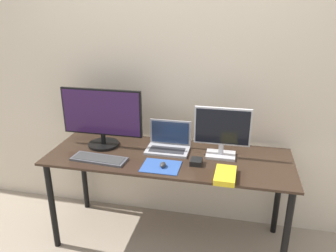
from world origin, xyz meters
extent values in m
cube|color=beige|center=(0.00, 0.71, 1.25)|extent=(7.00, 0.05, 2.50)
cube|color=#332319|center=(0.00, 0.32, 0.73)|extent=(1.79, 0.64, 0.02)
cylinder|color=black|center=(-0.84, 0.05, 0.36)|extent=(0.05, 0.05, 0.73)
cylinder|color=black|center=(0.84, 0.05, 0.36)|extent=(0.05, 0.05, 0.73)
cylinder|color=black|center=(-0.84, 0.59, 0.36)|extent=(0.05, 0.05, 0.73)
cylinder|color=black|center=(0.84, 0.59, 0.36)|extent=(0.05, 0.05, 0.73)
cylinder|color=black|center=(-0.54, 0.39, 0.75)|extent=(0.24, 0.24, 0.02)
cylinder|color=black|center=(-0.54, 0.39, 0.81)|extent=(0.04, 0.04, 0.08)
cube|color=black|center=(-0.54, 0.40, 1.02)|extent=(0.63, 0.02, 0.36)
cube|color=#331947|center=(-0.54, 0.39, 1.02)|extent=(0.61, 0.01, 0.34)
cube|color=silver|center=(0.37, 0.39, 0.75)|extent=(0.21, 0.15, 0.02)
cylinder|color=silver|center=(0.37, 0.39, 0.81)|extent=(0.04, 0.04, 0.09)
cube|color=silver|center=(0.37, 0.40, 0.98)|extent=(0.40, 0.02, 0.28)
cube|color=black|center=(0.37, 0.39, 0.98)|extent=(0.38, 0.01, 0.25)
cube|color=#ADADB2|center=(-0.02, 0.39, 0.75)|extent=(0.32, 0.20, 0.02)
cube|color=#2D2D33|center=(-0.02, 0.38, 0.76)|extent=(0.26, 0.11, 0.00)
cube|color=#ADADB2|center=(-0.02, 0.50, 0.86)|extent=(0.32, 0.01, 0.20)
cube|color=#1E2D4C|center=(-0.02, 0.49, 0.86)|extent=(0.29, 0.01, 0.17)
cube|color=#4C4C51|center=(-0.47, 0.15, 0.75)|extent=(0.41, 0.17, 0.02)
cube|color=#383838|center=(-0.47, 0.15, 0.76)|extent=(0.37, 0.14, 0.00)
cube|color=#2D519E|center=(-0.01, 0.14, 0.75)|extent=(0.26, 0.21, 0.00)
ellipsoid|color=#333333|center=(0.00, 0.13, 0.76)|extent=(0.04, 0.06, 0.03)
cube|color=yellow|center=(0.42, 0.08, 0.76)|extent=(0.14, 0.23, 0.04)
cube|color=white|center=(0.42, 0.08, 0.76)|extent=(0.13, 0.23, 0.03)
cube|color=black|center=(0.22, 0.23, 0.76)|extent=(0.08, 0.10, 0.04)
camera|label=1|loc=(0.46, -1.80, 1.80)|focal=35.00mm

